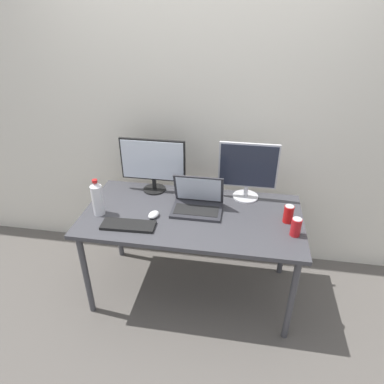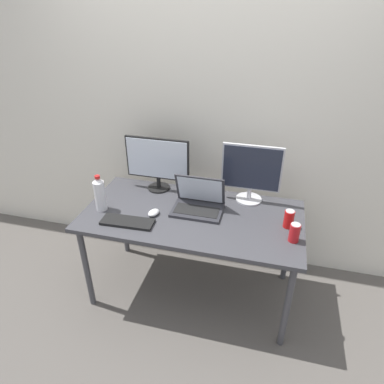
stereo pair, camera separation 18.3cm
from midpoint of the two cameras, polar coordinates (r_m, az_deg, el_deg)
The scene contains 11 objects.
ground_plane at distance 2.90m, azimuth 1.88°, elevation -15.95°, with size 16.00×16.00×0.00m, color #5B5651.
wall_back at distance 2.71m, azimuth 5.21°, elevation 13.07°, with size 7.00×0.08×2.60m, color silver.
work_desk at distance 2.46m, azimuth 2.14°, elevation -4.97°, with size 1.55×0.77×0.74m.
monitor_left at distance 2.63m, azimuth -3.81°, elevation 5.05°, with size 0.50×0.18×0.43m.
monitor_center at distance 2.52m, azimuth 11.92°, elevation 3.25°, with size 0.43×0.20×0.44m.
laptop_silver at distance 2.45m, azimuth 3.21°, elevation -1.78°, with size 0.36×0.25×0.26m.
keyboard_main at distance 2.35m, azimuth -8.52°, elevation -5.00°, with size 0.36×0.13×0.02m, color black.
mouse_by_keyboard at distance 2.41m, azimuth -4.26°, elevation -3.51°, with size 0.07×0.10×0.04m, color silver.
water_bottle at distance 2.47m, azimuth -13.08°, elevation -0.39°, with size 0.08×0.08×0.27m.
soda_can_near_keyboard at distance 2.38m, azimuth 18.00°, elevation -4.35°, with size 0.07×0.07×0.13m.
soda_can_by_laptop at distance 2.26m, azimuth 18.97°, elevation -6.49°, with size 0.07×0.07×0.13m.
Camera 2 is at (0.51, -1.95, 2.09)m, focal length 32.00 mm.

